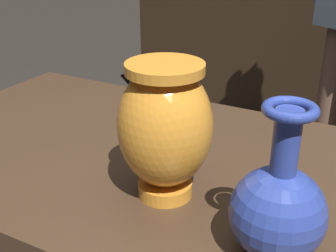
# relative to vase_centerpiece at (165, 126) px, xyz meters

# --- Properties ---
(back_display_shelf) EXTENTS (2.60, 0.40, 0.99)m
(back_display_shelf) POSITION_rel_vase_centerpiece_xyz_m (-0.05, 2.31, -0.43)
(back_display_shelf) COLOR black
(back_display_shelf) RESTS_ON ground_plane
(vase_centerpiece) EXTENTS (0.15, 0.15, 0.23)m
(vase_centerpiece) POSITION_rel_vase_centerpiece_xyz_m (0.00, 0.00, 0.00)
(vase_centerpiece) COLOR orange
(vase_centerpiece) RESTS_ON display_plinth
(vase_tall_behind) EXTENTS (0.13, 0.13, 0.22)m
(vase_tall_behind) POSITION_rel_vase_centerpiece_xyz_m (0.20, -0.06, -0.05)
(vase_tall_behind) COLOR #2D429E
(vase_tall_behind) RESTS_ON display_plinth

